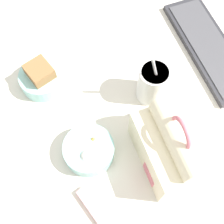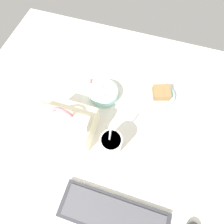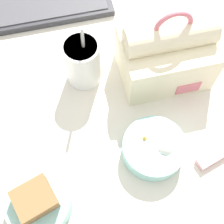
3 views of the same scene
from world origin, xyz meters
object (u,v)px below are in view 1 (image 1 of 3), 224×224
object	(u,v)px
keyboard	(209,47)
lunch_bag	(173,146)
soup_cup	(153,83)
bento_bowl_snacks	(89,150)
bento_bowl_sandwich	(42,78)

from	to	relation	value
keyboard	lunch_bag	world-z (taller)	lunch_bag
soup_cup	lunch_bag	bearing A→B (deg)	-8.53
keyboard	bento_bowl_snacks	xyz separation A→B (cm)	(18.49, -44.41, 1.42)
keyboard	soup_cup	world-z (taller)	soup_cup
lunch_bag	bento_bowl_snacks	world-z (taller)	lunch_bag
lunch_bag	bento_bowl_snacks	xyz separation A→B (cm)	(-7.80, -18.99, -4.76)
soup_cup	bento_bowl_sandwich	distance (cm)	30.90
keyboard	bento_bowl_snacks	size ratio (longest dim) A/B	2.96
soup_cup	bento_bowl_snacks	distance (cm)	24.40
lunch_bag	soup_cup	xyz separation A→B (cm)	(-18.27, 2.74, -1.12)
keyboard	lunch_bag	distance (cm)	37.09
keyboard	lunch_bag	xyz separation A→B (cm)	(26.29, -25.42, 6.18)
lunch_bag	bento_bowl_sandwich	world-z (taller)	lunch_bag
keyboard	bento_bowl_sandwich	bearing A→B (deg)	-96.78
keyboard	soup_cup	size ratio (longest dim) A/B	1.98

